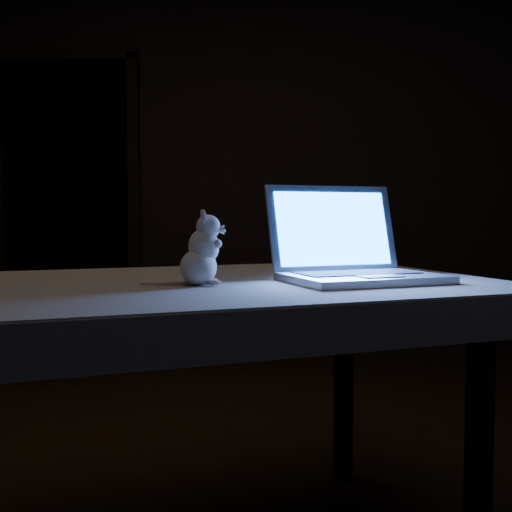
# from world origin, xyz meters

# --- Properties ---
(back_wall) EXTENTS (4.50, 0.04, 2.60)m
(back_wall) POSITION_xyz_m (0.00, 2.50, 1.30)
(back_wall) COLOR black
(back_wall) RESTS_ON ground
(doorway) EXTENTS (1.06, 0.36, 2.13)m
(doorway) POSITION_xyz_m (-1.10, 2.50, 1.06)
(doorway) COLOR black
(doorway) RESTS_ON back_wall
(table) EXTENTS (1.71, 1.44, 0.78)m
(table) POSITION_xyz_m (0.24, -0.26, 0.39)
(table) COLOR black
(table) RESTS_ON floor
(tablecloth) EXTENTS (1.86, 1.61, 0.10)m
(tablecloth) POSITION_xyz_m (0.31, -0.26, 0.74)
(tablecloth) COLOR beige
(tablecloth) RESTS_ON table
(laptop) EXTENTS (0.51, 0.49, 0.27)m
(laptop) POSITION_xyz_m (0.67, -0.26, 0.93)
(laptop) COLOR silver
(laptop) RESTS_ON tablecloth
(plush_mouse) EXTENTS (0.19, 0.19, 0.19)m
(plush_mouse) POSITION_xyz_m (0.24, -0.37, 0.89)
(plush_mouse) COLOR white
(plush_mouse) RESTS_ON tablecloth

